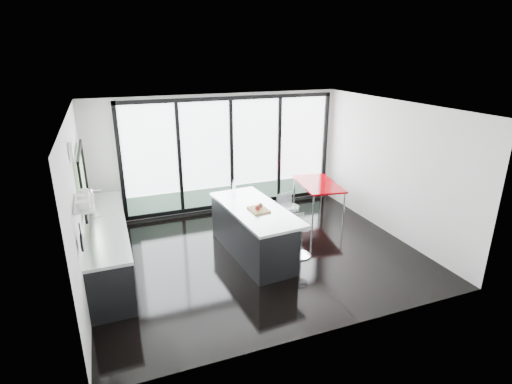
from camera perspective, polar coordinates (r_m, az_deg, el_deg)
name	(u,v)px	position (r m, az deg, el deg)	size (l,w,h in m)	color
floor	(257,253)	(7.85, 0.11, -8.71)	(6.00, 5.00, 0.00)	black
ceiling	(257,107)	(6.98, 0.13, 11.99)	(6.00, 5.00, 0.00)	white
wall_back	(230,158)	(9.65, -3.71, 4.82)	(6.00, 0.09, 2.80)	silver
wall_front	(328,243)	(5.22, 10.21, -7.17)	(6.00, 0.00, 2.80)	silver
wall_left	(80,192)	(7.07, -23.84, 0.06)	(0.26, 5.00, 2.80)	silver
wall_right	(391,168)	(8.79, 18.69, 3.21)	(0.00, 5.00, 2.80)	silver
counter_cabinets	(108,246)	(7.58, -20.40, -7.21)	(0.69, 3.24, 1.36)	black
island	(252,231)	(7.64, -0.64, -5.55)	(1.16, 2.38, 1.23)	black
bar_stool_near	(301,241)	(7.65, 6.41, -6.96)	(0.40, 0.40, 0.64)	silver
bar_stool_far	(288,223)	(8.22, 4.65, -4.48)	(0.48, 0.48, 0.76)	silver
red_table	(318,199)	(9.61, 8.80, -0.95)	(0.83, 1.46, 0.78)	#900007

